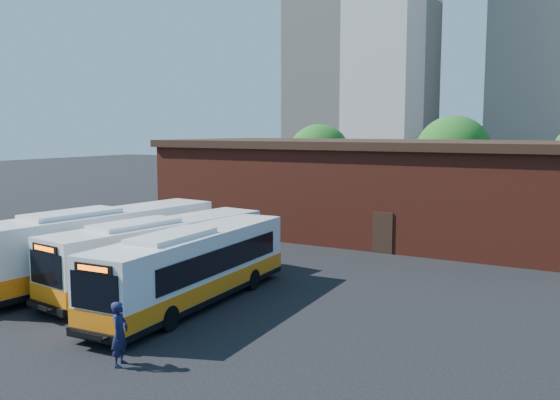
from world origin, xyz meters
The scene contains 8 objects.
ground centered at (0.00, 0.00, 0.00)m, with size 220.00×220.00×0.00m, color black.
bus_west centered at (-6.26, 1.33, 1.59)m, with size 4.03×13.01×3.50m.
bus_midwest centered at (-3.08, 1.85, 1.45)m, with size 3.83×11.89×3.19m.
bus_mideast centered at (-0.17, 0.55, 1.44)m, with size 3.12×11.75×3.17m.
transit_worker centered at (1.90, -5.63, 0.99)m, with size 0.72×0.48×1.99m, color #131638.
depot_building centered at (0.00, 20.00, 3.26)m, with size 28.60×12.60×6.40m.
tree_west centered at (-10.00, 32.00, 4.64)m, with size 6.00×6.00×7.65m.
tree_mid centered at (2.00, 34.00, 5.08)m, with size 6.56×6.56×8.36m.
Camera 1 is at (14.72, -18.15, 7.11)m, focal length 38.00 mm.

